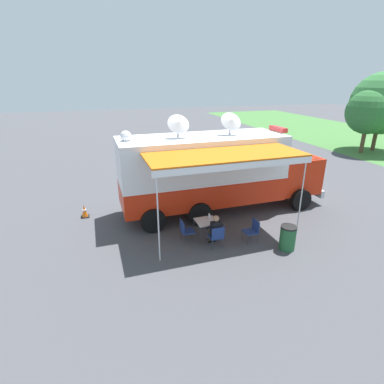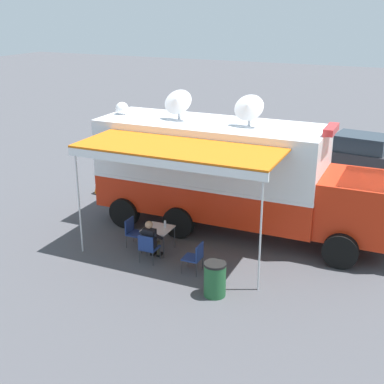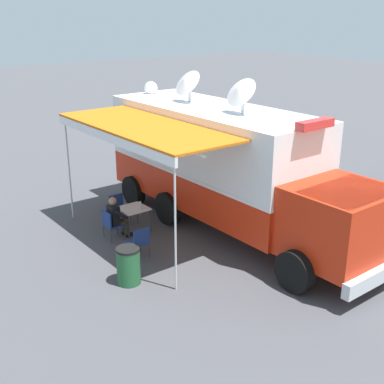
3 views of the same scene
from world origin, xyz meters
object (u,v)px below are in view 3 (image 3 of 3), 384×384
at_px(water_bottle, 140,205).
at_px(command_truck, 228,165).
at_px(folding_chair_beside_table, 118,207).
at_px(trash_bin, 128,266).
at_px(folding_chair_at_table, 111,223).
at_px(seated_responder, 116,217).
at_px(traffic_cone, 149,166).
at_px(folding_table, 133,210).
at_px(folding_chair_spare_by_truck, 139,240).

bearing_deg(water_bottle, command_truck, 151.32).
relative_size(command_truck, folding_chair_beside_table, 10.96).
distance_m(command_truck, trash_bin, 4.42).
height_order(folding_chair_at_table, seated_responder, seated_responder).
bearing_deg(traffic_cone, folding_table, 53.33).
relative_size(folding_chair_spare_by_truck, seated_responder, 0.70).
xyz_separation_m(folding_chair_beside_table, trash_bin, (1.59, 3.37, -0.06)).
xyz_separation_m(folding_chair_at_table, traffic_cone, (-4.18, -4.64, -0.23)).
bearing_deg(folding_chair_at_table, seated_responder, -178.87).
bearing_deg(seated_responder, folding_chair_at_table, 1.13).
bearing_deg(water_bottle, folding_table, -47.88).
relative_size(water_bottle, traffic_cone, 0.39).
bearing_deg(trash_bin, folding_table, -122.79).
distance_m(folding_chair_at_table, folding_chair_spare_by_truck, 1.47).
bearing_deg(command_truck, trash_bin, 15.80).
distance_m(command_truck, folding_chair_spare_by_truck, 3.45).
distance_m(folding_chair_at_table, seated_responder, 0.23).
bearing_deg(folding_table, command_truck, 149.79).
height_order(water_bottle, folding_chair_at_table, water_bottle).
distance_m(command_truck, folding_chair_beside_table, 3.58).
distance_m(folding_chair_spare_by_truck, seated_responder, 1.48).
bearing_deg(trash_bin, command_truck, -164.20).
xyz_separation_m(water_bottle, folding_chair_beside_table, (0.18, -1.01, -0.32)).
relative_size(command_truck, folding_table, 11.69).
bearing_deg(folding_chair_spare_by_truck, water_bottle, -122.59).
bearing_deg(trash_bin, folding_chair_beside_table, -115.32).
bearing_deg(trash_bin, folding_chair_at_table, -108.84).
bearing_deg(trash_bin, folding_chair_spare_by_truck, -132.71).
distance_m(folding_table, traffic_cone, 5.67).
xyz_separation_m(folding_chair_spare_by_truck, traffic_cone, (-4.13, -6.11, -0.23)).
relative_size(folding_table, seated_responder, 0.65).
bearing_deg(folding_chair_spare_by_truck, folding_chair_beside_table, -106.64).
xyz_separation_m(seated_responder, trash_bin, (1.01, 2.41, -0.20)).
xyz_separation_m(water_bottle, traffic_cone, (-3.23, -4.70, -0.55)).
xyz_separation_m(folding_table, folding_chair_at_table, (0.80, 0.11, -0.16)).
xyz_separation_m(folding_table, trash_bin, (1.62, 2.52, -0.22)).
distance_m(command_truck, traffic_cone, 6.23).
xyz_separation_m(folding_table, water_bottle, (-0.15, 0.16, 0.16)).
relative_size(command_truck, trash_bin, 10.48).
height_order(folding_chair_spare_by_truck, traffic_cone, folding_chair_spare_by_truck).
height_order(folding_table, seated_responder, seated_responder).
bearing_deg(command_truck, folding_chair_at_table, -21.87).
distance_m(command_truck, folding_table, 3.03).
bearing_deg(folding_table, trash_bin, 57.21).
bearing_deg(traffic_cone, folding_chair_beside_table, 47.26).
bearing_deg(seated_responder, folding_table, -170.21).
height_order(folding_chair_spare_by_truck, seated_responder, seated_responder).
distance_m(folding_chair_beside_table, traffic_cone, 5.02).
height_order(folding_chair_beside_table, seated_responder, seated_responder).
bearing_deg(seated_responder, traffic_cone, -130.68).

